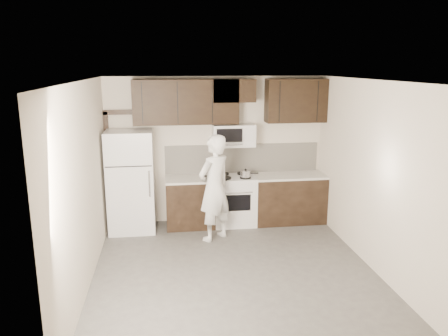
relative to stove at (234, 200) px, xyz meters
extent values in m
plane|color=#4B4947|center=(-0.30, -1.94, -0.46)|extent=(4.50, 4.50, 0.00)
plane|color=beige|center=(-0.30, 0.31, 0.89)|extent=(4.00, 0.00, 4.00)
plane|color=white|center=(-0.30, -1.94, 2.24)|extent=(4.50, 4.50, 0.00)
cube|color=black|center=(-0.81, 0.00, -0.03)|extent=(0.87, 0.62, 0.87)
cube|color=black|center=(1.04, 0.00, -0.03)|extent=(1.32, 0.62, 0.87)
cube|color=beige|center=(-0.81, 0.00, 0.43)|extent=(0.87, 0.64, 0.04)
cube|color=beige|center=(1.04, 0.00, 0.43)|extent=(1.32, 0.64, 0.04)
cube|color=silver|center=(0.00, 0.00, -0.02)|extent=(0.76, 0.62, 0.89)
cube|color=silver|center=(0.00, 0.00, 0.44)|extent=(0.76, 0.62, 0.02)
cube|color=black|center=(0.00, -0.30, 0.04)|extent=(0.50, 0.01, 0.30)
cylinder|color=silver|center=(0.00, -0.34, 0.24)|extent=(0.55, 0.02, 0.02)
cylinder|color=black|center=(-0.18, -0.15, 0.46)|extent=(0.20, 0.20, 0.03)
cylinder|color=black|center=(0.18, -0.15, 0.46)|extent=(0.20, 0.20, 0.03)
cylinder|color=black|center=(-0.18, 0.15, 0.46)|extent=(0.20, 0.20, 0.03)
cylinder|color=black|center=(0.18, 0.15, 0.46)|extent=(0.20, 0.20, 0.03)
cube|color=beige|center=(0.20, 0.30, 0.72)|extent=(2.90, 0.02, 0.54)
cube|color=black|center=(-0.85, 0.14, 1.80)|extent=(1.85, 0.35, 0.78)
cube|color=black|center=(1.15, 0.14, 1.80)|extent=(1.10, 0.35, 0.78)
cube|color=black|center=(0.00, 0.14, 1.99)|extent=(0.76, 0.35, 0.40)
cube|color=silver|center=(0.00, 0.12, 1.19)|extent=(0.76, 0.38, 0.40)
cube|color=black|center=(-0.10, -0.07, 1.22)|extent=(0.46, 0.01, 0.24)
cube|color=silver|center=(0.26, -0.07, 1.22)|extent=(0.18, 0.01, 0.24)
cylinder|color=silver|center=(-0.10, -0.10, 1.06)|extent=(0.46, 0.02, 0.02)
cube|color=silver|center=(-1.85, -0.05, 0.44)|extent=(0.80, 0.72, 1.80)
cube|color=black|center=(-1.85, -0.41, 0.79)|extent=(0.77, 0.01, 0.02)
cylinder|color=silver|center=(-1.52, -0.44, 0.49)|extent=(0.03, 0.03, 0.45)
cube|color=black|center=(-2.26, 0.27, 0.59)|extent=(0.08, 0.08, 2.10)
cube|color=black|center=(-2.05, 0.27, 1.62)|extent=(0.50, 0.08, 0.08)
cylinder|color=silver|center=(0.18, -0.15, 0.52)|extent=(0.19, 0.19, 0.14)
sphere|color=black|center=(0.18, -0.15, 0.61)|extent=(0.04, 0.04, 0.04)
cylinder|color=black|center=(0.32, -0.17, 0.54)|extent=(0.18, 0.04, 0.02)
cube|color=black|center=(-0.36, -0.10, 0.46)|extent=(0.45, 0.36, 0.02)
cylinder|color=#CAAF88|center=(-0.36, -0.10, 0.48)|extent=(0.31, 0.31, 0.02)
imported|color=silver|center=(-0.45, -0.68, 0.44)|extent=(0.78, 0.75, 1.80)
camera|label=1|loc=(-1.23, -7.61, 2.45)|focal=35.00mm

